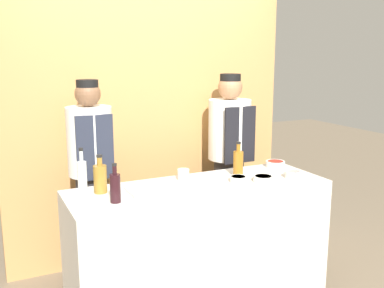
# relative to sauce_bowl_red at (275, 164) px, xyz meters

# --- Properties ---
(cabinet_wall) EXTENTS (2.59, 0.18, 2.40)m
(cabinet_wall) POSITION_rel_sauce_bowl_red_xyz_m (-0.80, 0.83, 0.26)
(cabinet_wall) COLOR #B7844C
(cabinet_wall) RESTS_ON ground_plane
(counter) EXTENTS (1.89, 0.64, 0.92)m
(counter) POSITION_rel_sauce_bowl_red_xyz_m (-0.80, -0.20, -0.49)
(counter) COLOR beige
(counter) RESTS_ON ground_plane
(sauce_bowl_red) EXTENTS (0.16, 0.16, 0.05)m
(sauce_bowl_red) POSITION_rel_sauce_bowl_red_xyz_m (0.00, 0.00, 0.00)
(sauce_bowl_red) COLOR silver
(sauce_bowl_red) RESTS_ON counter
(sauce_bowl_brown) EXTENTS (0.13, 0.13, 0.04)m
(sauce_bowl_brown) POSITION_rel_sauce_bowl_red_xyz_m (-0.50, -0.23, -0.01)
(sauce_bowl_brown) COLOR silver
(sauce_bowl_brown) RESTS_ON counter
(sauce_bowl_yellow) EXTENTS (0.15, 0.15, 0.04)m
(sauce_bowl_yellow) POSITION_rel_sauce_bowl_red_xyz_m (-0.34, -0.31, -0.00)
(sauce_bowl_yellow) COLOR silver
(sauce_bowl_yellow) RESTS_ON counter
(sauce_bowl_purple) EXTENTS (0.14, 0.14, 0.05)m
(sauce_bowl_purple) POSITION_rel_sauce_bowl_red_xyz_m (-0.07, -0.33, 0.00)
(sauce_bowl_purple) COLOR silver
(sauce_bowl_purple) RESTS_ON counter
(cutting_board) EXTENTS (0.37, 0.24, 0.02)m
(cutting_board) POSITION_rel_sauce_bowl_red_xyz_m (-1.14, -0.17, -0.02)
(cutting_board) COLOR white
(cutting_board) RESTS_ON counter
(bottle_vinegar) EXTENTS (0.09, 0.09, 0.26)m
(bottle_vinegar) POSITION_rel_sauce_bowl_red_xyz_m (-1.48, -0.05, 0.07)
(bottle_vinegar) COLOR olive
(bottle_vinegar) RESTS_ON counter
(bottle_amber) EXTENTS (0.08, 0.08, 0.27)m
(bottle_amber) POSITION_rel_sauce_bowl_red_xyz_m (-0.42, -0.10, 0.08)
(bottle_amber) COLOR #9E661E
(bottle_amber) RESTS_ON counter
(bottle_wine) EXTENTS (0.07, 0.07, 0.25)m
(bottle_wine) POSITION_rel_sauce_bowl_red_xyz_m (-1.45, -0.29, 0.07)
(bottle_wine) COLOR black
(bottle_wine) RESTS_ON counter
(bottle_clear) EXTENTS (0.06, 0.06, 0.33)m
(bottle_clear) POSITION_rel_sauce_bowl_red_xyz_m (-1.61, -0.08, 0.10)
(bottle_clear) COLOR silver
(bottle_clear) RESTS_ON counter
(cup_cream) EXTENTS (0.09, 0.09, 0.08)m
(cup_cream) POSITION_rel_sauce_bowl_red_xyz_m (-0.85, -0.02, 0.01)
(cup_cream) COLOR silver
(cup_cream) RESTS_ON counter
(chef_left) EXTENTS (0.35, 0.35, 1.65)m
(chef_left) POSITION_rel_sauce_bowl_red_xyz_m (-1.43, 0.45, -0.05)
(chef_left) COLOR #28282D
(chef_left) RESTS_ON ground_plane
(chef_right) EXTENTS (0.38, 0.38, 1.67)m
(chef_right) POSITION_rel_sauce_bowl_red_xyz_m (-0.18, 0.45, -0.04)
(chef_right) COLOR #28282D
(chef_right) RESTS_ON ground_plane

